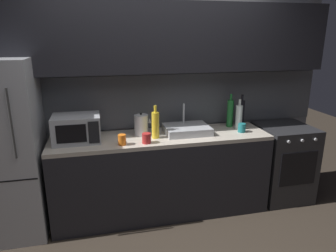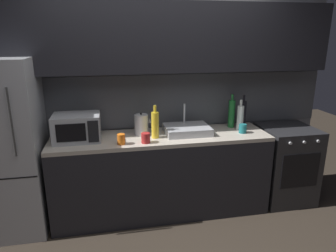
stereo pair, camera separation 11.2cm
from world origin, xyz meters
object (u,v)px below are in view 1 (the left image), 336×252
(oven_range, at_px, (282,162))
(wine_bottle_green, at_px, (230,113))
(refrigerator, at_px, (4,150))
(wine_bottle_yellow, at_px, (155,125))
(kettle, at_px, (141,125))
(mug_teal, at_px, (242,128))
(mug_red, at_px, (147,138))
(microwave, at_px, (77,128))
(wine_bottle_clear, at_px, (239,117))
(mug_orange, at_px, (122,140))
(wine_bottle_dark, at_px, (241,113))

(oven_range, distance_m, wine_bottle_green, 0.90)
(refrigerator, xyz_separation_m, wine_bottle_yellow, (1.46, -0.06, 0.17))
(kettle, height_order, mug_teal, kettle)
(refrigerator, bearing_deg, wine_bottle_green, 3.81)
(wine_bottle_yellow, xyz_separation_m, mug_red, (-0.12, -0.14, -0.09))
(mug_teal, bearing_deg, wine_bottle_yellow, 178.73)
(microwave, xyz_separation_m, mug_red, (0.67, -0.21, -0.08))
(oven_range, xyz_separation_m, wine_bottle_green, (-0.65, 0.16, 0.61))
(wine_bottle_green, xyz_separation_m, mug_teal, (0.04, -0.24, -0.11))
(refrigerator, height_order, mug_teal, refrigerator)
(wine_bottle_clear, height_order, mug_teal, wine_bottle_clear)
(oven_range, height_order, wine_bottle_yellow, wine_bottle_yellow)
(wine_bottle_yellow, distance_m, mug_teal, 0.97)
(wine_bottle_clear, relative_size, mug_orange, 3.29)
(mug_orange, bearing_deg, kettle, 49.52)
(mug_orange, bearing_deg, microwave, 154.04)
(oven_range, height_order, wine_bottle_clear, wine_bottle_clear)
(wine_bottle_clear, distance_m, mug_red, 1.12)
(refrigerator, relative_size, microwave, 3.78)
(kettle, relative_size, wine_bottle_green, 0.64)
(wine_bottle_clear, relative_size, mug_red, 3.38)
(mug_orange, xyz_separation_m, mug_teal, (1.32, 0.11, -0.00))
(wine_bottle_green, height_order, mug_orange, wine_bottle_green)
(refrigerator, height_order, wine_bottle_dark, refrigerator)
(wine_bottle_clear, xyz_separation_m, mug_orange, (-1.34, -0.23, -0.09))
(wine_bottle_clear, bearing_deg, mug_orange, -170.12)
(refrigerator, height_order, microwave, refrigerator)
(oven_range, height_order, mug_red, mug_red)
(wine_bottle_dark, height_order, wine_bottle_green, wine_bottle_green)
(wine_bottle_green, bearing_deg, wine_bottle_yellow, -166.93)
(kettle, bearing_deg, oven_range, -2.74)
(kettle, bearing_deg, refrigerator, -176.58)
(wine_bottle_yellow, bearing_deg, microwave, 174.64)
(kettle, relative_size, wine_bottle_dark, 0.66)
(microwave, bearing_deg, wine_bottle_clear, 0.82)
(refrigerator, bearing_deg, mug_red, -8.20)
(microwave, height_order, wine_bottle_clear, wine_bottle_clear)
(refrigerator, distance_m, mug_red, 1.36)
(kettle, bearing_deg, microwave, -174.64)
(wine_bottle_green, distance_m, mug_red, 1.10)
(refrigerator, relative_size, wine_bottle_yellow, 5.07)
(mug_teal, bearing_deg, wine_bottle_dark, 66.76)
(mug_orange, bearing_deg, wine_bottle_green, 15.22)
(microwave, bearing_deg, kettle, 5.36)
(wine_bottle_clear, bearing_deg, refrigerator, -178.98)
(wine_bottle_yellow, height_order, mug_red, wine_bottle_yellow)
(wine_bottle_yellow, relative_size, mug_orange, 3.29)
(oven_range, distance_m, wine_bottle_clear, 0.84)
(wine_bottle_green, height_order, wine_bottle_clear, wine_bottle_green)
(mug_red, xyz_separation_m, mug_orange, (-0.24, 0.00, 0.00))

